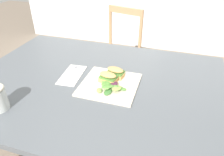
# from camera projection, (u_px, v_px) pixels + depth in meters

# --- Properties ---
(ground_plane) EXTENTS (8.45, 8.45, 0.00)m
(ground_plane) POSITION_uv_depth(u_px,v_px,m) (85.00, 153.00, 1.60)
(ground_plane) COLOR #7A6B5B
(dining_table) EXTENTS (1.37, 0.99, 0.74)m
(dining_table) POSITION_uv_depth(u_px,v_px,m) (97.00, 97.00, 1.17)
(dining_table) COLOR #51565B
(dining_table) RESTS_ON ground
(chair_wooden_far) EXTENTS (0.49, 0.49, 0.87)m
(chair_wooden_far) POSITION_uv_depth(u_px,v_px,m) (117.00, 54.00, 2.06)
(chair_wooden_far) COLOR tan
(chair_wooden_far) RESTS_ON ground
(plate_lunch) EXTENTS (0.29, 0.29, 0.01)m
(plate_lunch) POSITION_uv_depth(u_px,v_px,m) (110.00, 84.00, 1.08)
(plate_lunch) COLOR beige
(plate_lunch) RESTS_ON dining_table
(sandwich_half_front) EXTENTS (0.10, 0.07, 0.06)m
(sandwich_half_front) POSITION_uv_depth(u_px,v_px,m) (108.00, 77.00, 1.08)
(sandwich_half_front) COLOR tan
(sandwich_half_front) RESTS_ON plate_lunch
(sandwich_half_back) EXTENTS (0.10, 0.07, 0.06)m
(sandwich_half_back) POSITION_uv_depth(u_px,v_px,m) (115.00, 72.00, 1.12)
(sandwich_half_back) COLOR tan
(sandwich_half_back) RESTS_ON plate_lunch
(salad_mixed_greens) EXTENTS (0.15, 0.13, 0.03)m
(salad_mixed_greens) POSITION_uv_depth(u_px,v_px,m) (109.00, 86.00, 1.04)
(salad_mixed_greens) COLOR #3D7033
(salad_mixed_greens) RESTS_ON plate_lunch
(napkin_folded) EXTENTS (0.12, 0.22, 0.00)m
(napkin_folded) POSITION_uv_depth(u_px,v_px,m) (72.00, 75.00, 1.17)
(napkin_folded) COLOR silver
(napkin_folded) RESTS_ON dining_table
(fork_on_napkin) EXTENTS (0.04, 0.19, 0.00)m
(fork_on_napkin) POSITION_uv_depth(u_px,v_px,m) (73.00, 73.00, 1.18)
(fork_on_napkin) COLOR silver
(fork_on_napkin) RESTS_ON napkin_folded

